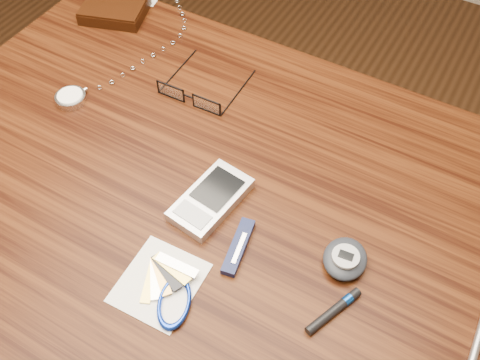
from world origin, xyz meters
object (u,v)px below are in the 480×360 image
(desk, at_px, (206,221))
(wallet_and_card, at_px, (115,9))
(pocket_knife, at_px, (238,247))
(pocket_watch, at_px, (76,94))
(pedometer, at_px, (345,259))
(notepad_keys, at_px, (167,290))
(eyeglasses, at_px, (191,96))
(pda_phone, at_px, (211,199))
(silver_pen, at_px, (480,334))

(desk, distance_m, wallet_and_card, 0.48)
(pocket_knife, bearing_deg, pocket_watch, 162.69)
(wallet_and_card, bearing_deg, pedometer, -25.46)
(wallet_and_card, height_order, notepad_keys, wallet_and_card)
(eyeglasses, xyz_separation_m, pda_phone, (0.14, -0.16, -0.00))
(desk, xyz_separation_m, notepad_keys, (0.05, -0.17, 0.11))
(wallet_and_card, height_order, pedometer, pedometer)
(wallet_and_card, distance_m, pocket_watch, 0.24)
(pocket_watch, relative_size, pedometer, 4.87)
(wallet_and_card, height_order, pda_phone, wallet_and_card)
(wallet_and_card, xyz_separation_m, pocket_watch, (0.09, -0.22, -0.01))
(eyeglasses, bearing_deg, notepad_keys, -61.98)
(pda_phone, xyz_separation_m, notepad_keys, (0.03, -0.15, -0.00))
(eyeglasses, relative_size, pedometer, 1.80)
(desk, distance_m, pocket_watch, 0.31)
(pda_phone, bearing_deg, pocket_knife, -32.83)
(pda_phone, distance_m, pocket_knife, 0.09)
(pocket_knife, bearing_deg, pda_phone, 147.17)
(eyeglasses, relative_size, pocket_knife, 1.46)
(desk, height_order, notepad_keys, notepad_keys)
(desk, distance_m, pda_phone, 0.12)
(eyeglasses, height_order, pocket_knife, eyeglasses)
(pocket_watch, height_order, pda_phone, pda_phone)
(pocket_watch, height_order, silver_pen, pocket_watch)
(eyeglasses, height_order, pedometer, same)
(desk, xyz_separation_m, wallet_and_card, (-0.37, 0.27, 0.11))
(pedometer, distance_m, notepad_keys, 0.24)
(wallet_and_card, relative_size, pocket_watch, 0.49)
(desk, relative_size, wallet_and_card, 5.73)
(wallet_and_card, xyz_separation_m, silver_pen, (0.79, -0.30, -0.01))
(pda_phone, bearing_deg, silver_pen, -1.02)
(desk, relative_size, notepad_keys, 7.96)
(desk, bearing_deg, pedometer, -4.64)
(wallet_and_card, bearing_deg, pocket_watch, -68.21)
(desk, height_order, eyeglasses, eyeglasses)
(pedometer, bearing_deg, silver_pen, -3.55)
(wallet_and_card, bearing_deg, silver_pen, -20.83)
(notepad_keys, bearing_deg, pedometer, 40.10)
(desk, distance_m, eyeglasses, 0.21)
(wallet_and_card, xyz_separation_m, pedometer, (0.61, -0.29, -0.00))
(pocket_watch, distance_m, pda_phone, 0.32)
(eyeglasses, bearing_deg, silver_pen, -17.76)
(pocket_watch, bearing_deg, pda_phone, -13.20)
(pocket_watch, height_order, notepad_keys, same)
(notepad_keys, distance_m, silver_pen, 0.39)
(pocket_knife, bearing_deg, eyeglasses, 135.41)
(desk, bearing_deg, eyeglasses, 128.54)
(desk, relative_size, pda_phone, 7.55)
(desk, xyz_separation_m, pda_phone, (0.03, -0.02, 0.11))
(eyeglasses, distance_m, pocket_knife, 0.30)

